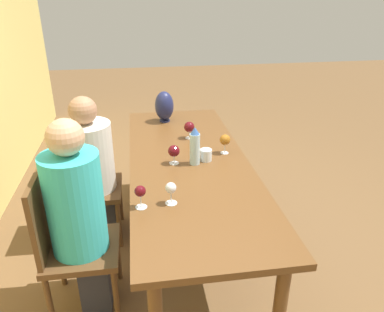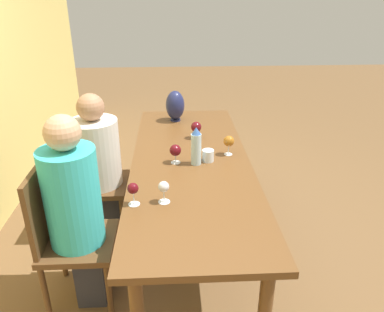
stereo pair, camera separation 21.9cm
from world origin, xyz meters
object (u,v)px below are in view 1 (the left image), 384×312
water_tumbler (206,155)px  chair_far (82,183)px  wine_glass_3 (225,140)px  wine_glass_0 (140,192)px  vase (164,106)px  wine_glass_4 (171,189)px  wine_glass_2 (174,151)px  water_bottle (195,146)px  wine_glass_1 (189,127)px  chair_near (68,242)px  person_near (79,214)px  person_far (92,167)px

water_tumbler → chair_far: 1.02m
wine_glass_3 → wine_glass_0: bearing=135.7°
chair_far → wine_glass_3: bearing=-101.6°
vase → wine_glass_4: (-1.38, 0.08, -0.05)m
wine_glass_0 → wine_glass_2: size_ratio=1.01×
wine_glass_2 → vase: bearing=-0.7°
water_bottle → wine_glass_4: size_ratio=2.02×
wine_glass_1 → chair_far: (-0.11, 0.86, -0.37)m
water_tumbler → wine_glass_2: size_ratio=0.62×
wine_glass_1 → chair_near: 1.26m
water_bottle → wine_glass_0: bearing=142.7°
person_near → wine_glass_2: bearing=-56.2°
water_bottle → person_far: size_ratio=0.23×
wine_glass_2 → chair_near: 0.88m
wine_glass_2 → person_near: person_near is taller
wine_glass_0 → person_far: size_ratio=0.11×
wine_glass_3 → vase: bearing=26.3°
chair_far → person_far: 0.16m
wine_glass_0 → person_near: 0.42m
vase → chair_far: vase is taller
wine_glass_0 → wine_glass_3: wine_glass_3 is taller
wine_glass_1 → chair_far: bearing=97.0°
wine_glass_1 → wine_glass_2: 0.47m
chair_near → wine_glass_3: bearing=-64.2°
water_bottle → person_far: person_far is taller
chair_near → water_bottle: bearing=-65.5°
water_tumbler → wine_glass_4: (-0.52, 0.30, 0.05)m
wine_glass_4 → wine_glass_2: bearing=-8.0°
water_bottle → wine_glass_1: 0.47m
wine_glass_2 → person_far: (0.33, 0.60, -0.24)m
wine_glass_3 → person_near: 1.13m
wine_glass_0 → wine_glass_4: wine_glass_0 is taller
wine_glass_4 → person_far: (0.84, 0.53, -0.24)m
water_bottle → chair_far: size_ratio=0.29×
water_bottle → water_tumbler: (0.04, -0.09, -0.09)m
vase → water_bottle: bearing=-171.7°
wine_glass_1 → wine_glass_2: bearing=158.9°
wine_glass_3 → person_far: (0.22, 0.98, -0.25)m
chair_far → person_near: size_ratio=0.74×
wine_glass_4 → person_far: 1.02m
vase → person_far: person_far is taller
vase → wine_glass_0: (-1.39, 0.25, -0.04)m
person_near → person_far: person_near is taller
wine_glass_4 → person_near: bearing=78.7°
chair_near → chair_far: 0.74m
chair_far → chair_near: bearing=180.0°
water_bottle → wine_glass_3: water_bottle is taller
wine_glass_4 → chair_near: chair_near is taller
chair_far → wine_glass_2: bearing=-115.9°
wine_glass_0 → wine_glass_4: (0.02, -0.17, -0.00)m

